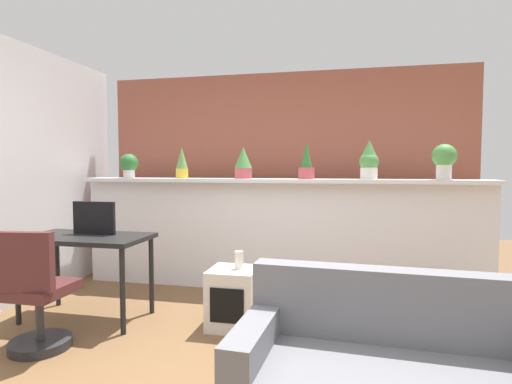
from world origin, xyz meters
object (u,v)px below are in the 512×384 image
at_px(vase_on_shelf, 239,260).
at_px(potted_plant_5, 444,159).
at_px(potted_plant_2, 243,163).
at_px(desk, 86,245).
at_px(office_chair, 34,300).
at_px(potted_plant_3, 306,163).
at_px(potted_plant_0, 129,165).
at_px(potted_plant_1, 182,163).
at_px(tv_monitor, 94,218).
at_px(side_cube_shelf, 233,298).
at_px(potted_plant_4, 369,160).

bearing_deg(vase_on_shelf, potted_plant_5, 29.67).
distance_m(potted_plant_2, potted_plant_5, 2.05).
xyz_separation_m(desk, office_chair, (0.04, -0.68, -0.28)).
xyz_separation_m(potted_plant_5, vase_on_shelf, (-1.81, -1.03, -0.86)).
distance_m(potted_plant_3, office_chair, 2.77).
height_order(potted_plant_5, office_chair, potted_plant_5).
xyz_separation_m(desk, vase_on_shelf, (1.38, 0.10, -0.09)).
height_order(potted_plant_0, vase_on_shelf, potted_plant_0).
height_order(potted_plant_1, potted_plant_5, potted_plant_1).
bearing_deg(tv_monitor, potted_plant_3, 31.10).
relative_size(desk, tv_monitor, 2.71).
xyz_separation_m(potted_plant_1, potted_plant_3, (1.40, 0.02, -0.01)).
bearing_deg(tv_monitor, potted_plant_1, 69.37).
bearing_deg(desk, tv_monitor, 67.90).
distance_m(potted_plant_1, office_chair, 2.13).
distance_m(potted_plant_0, potted_plant_3, 2.05).
relative_size(potted_plant_0, office_chair, 0.31).
height_order(potted_plant_2, side_cube_shelf, potted_plant_2).
bearing_deg(potted_plant_3, potted_plant_0, -178.74).
xyz_separation_m(potted_plant_1, tv_monitor, (-0.40, -1.07, -0.51)).
distance_m(potted_plant_1, side_cube_shelf, 1.81).
xyz_separation_m(potted_plant_2, vase_on_shelf, (0.24, -1.08, -0.83)).
xyz_separation_m(potted_plant_0, tv_monitor, (0.24, -1.05, -0.49)).
height_order(potted_plant_1, vase_on_shelf, potted_plant_1).
relative_size(potted_plant_5, side_cube_shelf, 0.70).
bearing_deg(potted_plant_1, potted_plant_0, -177.65).
height_order(office_chair, side_cube_shelf, office_chair).
relative_size(potted_plant_2, potted_plant_5, 0.99).
distance_m(potted_plant_3, side_cube_shelf, 1.66).
distance_m(potted_plant_4, vase_on_shelf, 1.77).
relative_size(potted_plant_4, office_chair, 0.45).
height_order(potted_plant_0, desk, potted_plant_0).
relative_size(potted_plant_2, potted_plant_3, 0.87).
bearing_deg(vase_on_shelf, potted_plant_1, 131.95).
bearing_deg(side_cube_shelf, potted_plant_0, 146.02).
bearing_deg(desk, potted_plant_3, 32.46).
height_order(potted_plant_4, office_chair, potted_plant_4).
bearing_deg(potted_plant_4, vase_on_shelf, -135.42).
relative_size(potted_plant_0, tv_monitor, 0.69).
height_order(potted_plant_0, potted_plant_4, potted_plant_4).
bearing_deg(potted_plant_3, office_chair, -134.23).
height_order(potted_plant_0, tv_monitor, potted_plant_0).
bearing_deg(office_chair, desk, 93.56).
distance_m(potted_plant_0, potted_plant_2, 1.35).
relative_size(desk, side_cube_shelf, 2.20).
distance_m(potted_plant_2, potted_plant_4, 1.34).
height_order(potted_plant_4, tv_monitor, potted_plant_4).
distance_m(potted_plant_0, potted_plant_4, 2.69).
bearing_deg(tv_monitor, office_chair, -89.28).
bearing_deg(office_chair, potted_plant_4, 37.36).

